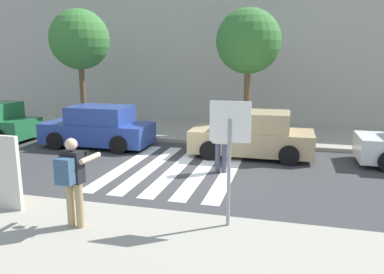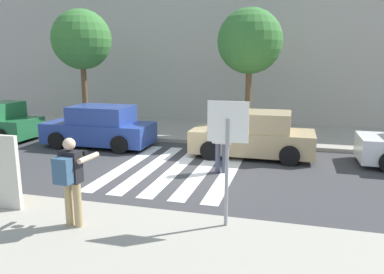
{
  "view_description": "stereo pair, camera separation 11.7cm",
  "coord_description": "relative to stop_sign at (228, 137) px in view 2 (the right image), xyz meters",
  "views": [
    {
      "loc": [
        3.24,
        -10.28,
        3.29
      ],
      "look_at": [
        0.6,
        -0.2,
        1.1
      ],
      "focal_mm": 35.0,
      "sensor_mm": 36.0,
      "label": 1
    },
    {
      "loc": [
        3.35,
        -10.25,
        3.29
      ],
      "look_at": [
        0.6,
        -0.2,
        1.1
      ],
      "focal_mm": 35.0,
      "sensor_mm": 36.0,
      "label": 2
    }
  ],
  "objects": [
    {
      "name": "sidewalk_far",
      "position": [
        -2.21,
        9.59,
        -1.81
      ],
      "size": [
        60.0,
        4.8,
        0.14
      ],
      "primitive_type": "cube",
      "color": "#9E998C",
      "rests_on": "ground"
    },
    {
      "name": "street_tree_west",
      "position": [
        -7.9,
        8.22,
        2.2
      ],
      "size": [
        2.58,
        2.58,
        5.25
      ],
      "color": "brown",
      "rests_on": "sidewalk_far"
    },
    {
      "name": "crosswalk_stripe_2",
      "position": [
        -2.21,
        3.79,
        -1.88
      ],
      "size": [
        0.44,
        5.2,
        0.01
      ],
      "primitive_type": "cube",
      "color": "silver",
      "rests_on": "ground"
    },
    {
      "name": "ground_plane",
      "position": [
        -2.21,
        3.59,
        -1.88
      ],
      "size": [
        120.0,
        120.0,
        0.0
      ],
      "primitive_type": "plane",
      "color": "#38383A"
    },
    {
      "name": "street_tree_center",
      "position": [
        -0.66,
        8.55,
        2.06
      ],
      "size": [
        2.56,
        2.56,
        5.11
      ],
      "color": "brown",
      "rests_on": "sidewalk_far"
    },
    {
      "name": "stop_sign",
      "position": [
        0.0,
        0.0,
        0.0
      ],
      "size": [
        0.76,
        0.08,
        2.4
      ],
      "color": "gray",
      "rests_on": "sidewalk_near"
    },
    {
      "name": "pedestrian_crossing",
      "position": [
        -0.83,
        3.78,
        -0.91
      ],
      "size": [
        0.58,
        0.27,
        1.72
      ],
      "color": "#474C60",
      "rests_on": "ground"
    },
    {
      "name": "building_facade_far",
      "position": [
        -2.21,
        13.99,
        1.98
      ],
      "size": [
        56.0,
        4.0,
        7.72
      ],
      "primitive_type": "cube",
      "color": "#ADA89E",
      "rests_on": "ground"
    },
    {
      "name": "crosswalk_stripe_3",
      "position": [
        -1.41,
        3.79,
        -1.88
      ],
      "size": [
        0.44,
        5.2,
        0.01
      ],
      "primitive_type": "cube",
      "color": "silver",
      "rests_on": "ground"
    },
    {
      "name": "crosswalk_stripe_1",
      "position": [
        -3.01,
        3.79,
        -1.88
      ],
      "size": [
        0.44,
        5.2,
        0.01
      ],
      "primitive_type": "cube",
      "color": "silver",
      "rests_on": "ground"
    },
    {
      "name": "crosswalk_stripe_4",
      "position": [
        -0.61,
        3.79,
        -1.88
      ],
      "size": [
        0.44,
        5.2,
        0.01
      ],
      "primitive_type": "cube",
      "color": "silver",
      "rests_on": "ground"
    },
    {
      "name": "photographer_with_backpack",
      "position": [
        -2.8,
        -0.83,
        -0.71
      ],
      "size": [
        0.62,
        0.87,
        1.72
      ],
      "color": "tan",
      "rests_on": "sidewalk_near"
    },
    {
      "name": "parked_car_blue",
      "position": [
        -5.93,
        5.89,
        -1.16
      ],
      "size": [
        4.1,
        1.92,
        1.55
      ],
      "color": "#284293",
      "rests_on": "ground"
    },
    {
      "name": "parked_car_tan",
      "position": [
        -0.13,
        5.89,
        -1.16
      ],
      "size": [
        4.1,
        1.92,
        1.55
      ],
      "color": "tan",
      "rests_on": "ground"
    },
    {
      "name": "crosswalk_stripe_0",
      "position": [
        -3.81,
        3.79,
        -1.88
      ],
      "size": [
        0.44,
        5.2,
        0.01
      ],
      "primitive_type": "cube",
      "color": "silver",
      "rests_on": "ground"
    }
  ]
}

